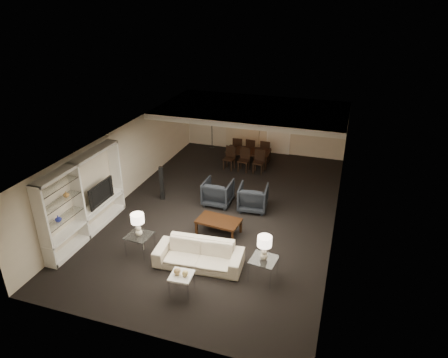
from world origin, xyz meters
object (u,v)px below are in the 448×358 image
marble_table (182,284)px  chair_fl (238,147)px  floor_lamp (212,131)px  coffee_table (219,226)px  sofa (199,255)px  chair_nm (244,160)px  table_lamp_left (138,225)px  side_table_left (140,244)px  chair_fr (266,151)px  vase_blue (58,219)px  vase_amber (66,194)px  armchair_left (218,192)px  side_table_right (263,269)px  dining_table (248,158)px  floor_speaker (162,183)px  pendant_light (260,123)px  table_lamp_right (264,248)px  television (98,192)px  chair_nr (259,162)px  chair_nl (229,158)px  chair_fm (252,149)px  armchair_right (253,198)px

marble_table → chair_fl: chair_fl is taller
floor_lamp → coffee_table: bearing=-68.9°
sofa → chair_nm: chair_nm is taller
table_lamp_left → chair_fl: table_lamp_left is taller
side_table_left → table_lamp_left: table_lamp_left is taller
sofa → chair_fr: chair_fr is taller
side_table_left → sofa: bearing=0.0°
sofa → chair_fl: 7.53m
vase_blue → vase_amber: bearing=90.0°
armchair_left → side_table_right: size_ratio=1.49×
side_table_right → dining_table: (-2.21, 6.80, 0.02)m
table_lamp_left → floor_lamp: floor_lamp is taller
chair_nm → chair_fl: (-0.60, 1.30, 0.00)m
sofa → chair_fl: bearing=94.1°
coffee_table → chair_fr: bearing=89.1°
armchair_left → floor_speaker: (-1.92, -0.27, 0.18)m
coffee_table → dining_table: dining_table is taller
pendant_light → sofa: bearing=-90.1°
table_lamp_right → chair_nm: table_lamp_right is taller
television → vase_amber: bearing=178.6°
table_lamp_left → armchair_left: bearing=71.6°
armchair_left → chair_nr: bearing=-103.7°
coffee_table → chair_nm: chair_nm is taller
sofa → dining_table: bearing=89.9°
pendant_light → chair_nl: 1.87m
chair_nr → side_table_left: bearing=-105.6°
vase_blue → chair_fr: vase_blue is taller
coffee_table → chair_nl: 4.68m
vase_blue → chair_fr: (3.69, 8.17, -0.69)m
table_lamp_left → chair_fm: 7.55m
chair_nm → armchair_left: bearing=-88.6°
armchair_right → television: (-4.17, -2.31, 0.66)m
floor_speaker → chair_fl: bearing=57.0°
marble_table → table_lamp_left: bearing=147.1°
television → table_lamp_left: bearing=-117.8°
side_table_right → table_lamp_right: bearing=0.0°
marble_table → chair_fr: size_ratio=0.56×
vase_amber → chair_fl: bearing=72.1°
dining_table → chair_nl: size_ratio=1.92×
chair_nl → vase_blue: bearing=-104.7°
pendant_light → armchair_left: bearing=-100.9°
sofa → vase_blue: bearing=-173.0°
chair_nm → vase_blue: bearing=-110.9°
marble_table → dining_table: bearing=93.7°
vase_amber → dining_table: 7.84m
chair_nl → chair_nm: size_ratio=1.00×
television → floor_speaker: bearing=-27.2°
vase_blue → chair_fm: size_ratio=0.20×
table_lamp_right → dining_table: 7.17m
sofa → dining_table: 6.81m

